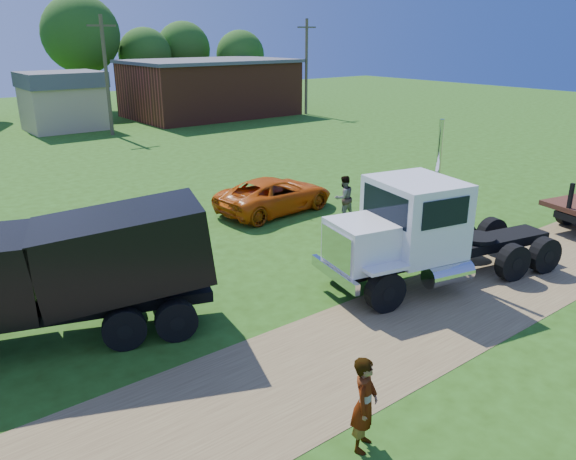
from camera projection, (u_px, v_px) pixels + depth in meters
ground at (392, 333)px, 15.14m from camera, size 140.00×140.00×0.00m
dirt_track at (392, 333)px, 15.14m from camera, size 120.00×4.20×0.01m
white_semi_tractor at (417, 233)px, 17.57m from camera, size 8.67×4.38×5.12m
black_dump_truck at (66, 270)px, 14.33m from camera, size 8.20×4.76×3.50m
orange_pickup at (275, 195)px, 25.24m from camera, size 5.80×3.04×1.56m
spectator_a at (365, 404)px, 10.66m from camera, size 0.86×0.77×1.98m
spectator_b at (344, 198)px, 24.13m from camera, size 0.99×0.80×1.92m
brick_building at (210, 88)px, 54.47m from camera, size 15.40×10.40×5.30m
tan_shed at (63, 100)px, 46.42m from camera, size 6.20×5.40×4.70m
utility_poles at (106, 74)px, 43.10m from camera, size 42.20×0.28×9.00m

